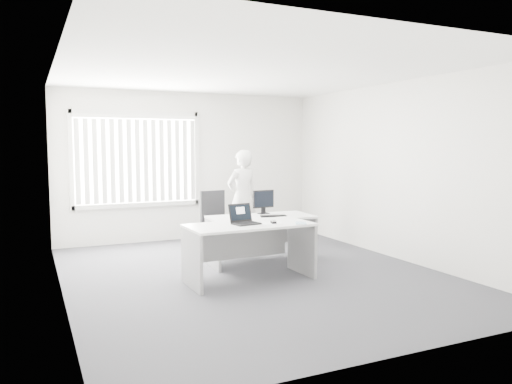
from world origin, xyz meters
name	(u,v)px	position (x,y,z in m)	size (l,w,h in m)	color
ground	(254,274)	(0.00, 0.00, 0.00)	(6.00, 6.00, 0.00)	#45444A
wall_back	(189,166)	(0.00, 3.00, 1.40)	(5.00, 0.02, 2.80)	silver
wall_front	(402,194)	(0.00, -3.00, 1.40)	(5.00, 0.02, 2.80)	silver
wall_left	(59,180)	(-2.50, 0.00, 1.40)	(0.02, 6.00, 2.80)	silver
wall_right	(397,171)	(2.50, 0.00, 1.40)	(0.02, 6.00, 2.80)	silver
ceiling	(254,71)	(0.00, 0.00, 2.80)	(5.00, 6.00, 0.02)	white
window	(137,159)	(-1.00, 2.96, 1.55)	(2.32, 0.06, 1.76)	silver
blinds	(138,161)	(-1.00, 2.90, 1.52)	(2.20, 0.10, 1.50)	white
desk_near	(250,240)	(-0.17, -0.25, 0.55)	(1.70, 0.84, 0.76)	silver
desk_far	(261,229)	(0.39, 0.59, 0.52)	(1.62, 0.82, 0.73)	silver
office_chair	(217,234)	(0.02, 1.55, 0.32)	(0.64, 0.64, 1.04)	black
person	(242,197)	(0.72, 2.09, 0.86)	(0.63, 0.41, 1.72)	silver
laptop	(246,214)	(-0.23, -0.27, 0.90)	(0.34, 0.30, 0.27)	black
paper_sheet	(271,223)	(0.12, -0.30, 0.77)	(0.33, 0.23, 0.00)	white
mouse	(273,222)	(0.14, -0.34, 0.79)	(0.06, 0.11, 0.04)	silver
booklet	(301,223)	(0.47, -0.49, 0.77)	(0.14, 0.20, 0.01)	white
keyboard	(273,216)	(0.54, 0.46, 0.73)	(0.40, 0.13, 0.02)	black
monitor	(263,202)	(0.54, 0.82, 0.91)	(0.37, 0.11, 0.37)	black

